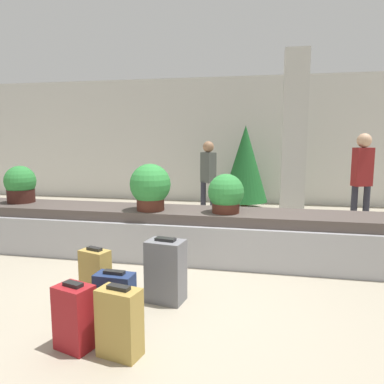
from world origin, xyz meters
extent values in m
plane|color=#9E937F|center=(0.00, 0.00, 0.00)|extent=(18.00, 18.00, 0.00)
cube|color=beige|center=(0.00, 6.18, 1.60)|extent=(18.00, 0.06, 3.20)
cube|color=#9E9EA3|center=(0.00, 1.48, 0.27)|extent=(8.44, 0.93, 0.54)
cube|color=#4C423D|center=(0.00, 1.48, 0.61)|extent=(8.10, 0.77, 0.14)
cube|color=beige|center=(1.46, 3.49, 1.60)|extent=(0.42, 0.42, 3.20)
cube|color=navy|center=(-0.28, -0.57, 0.24)|extent=(0.35, 0.20, 0.47)
cube|color=black|center=(-0.28, -0.57, 0.49)|extent=(0.19, 0.07, 0.03)
cube|color=maroon|center=(-0.44, -0.99, 0.26)|extent=(0.34, 0.29, 0.52)
cube|color=black|center=(-0.44, -0.99, 0.53)|extent=(0.17, 0.12, 0.03)
cube|color=#A3843D|center=(-0.63, -0.24, 0.29)|extent=(0.33, 0.25, 0.57)
cube|color=black|center=(-0.63, -0.24, 0.59)|extent=(0.17, 0.11, 0.03)
cube|color=slate|center=(0.03, 0.00, 0.32)|extent=(0.41, 0.32, 0.64)
cube|color=black|center=(0.03, 0.00, 0.65)|extent=(0.22, 0.12, 0.03)
cube|color=#A3843D|center=(-0.05, -1.02, 0.27)|extent=(0.36, 0.26, 0.54)
cube|color=black|center=(-0.05, -1.02, 0.55)|extent=(0.19, 0.10, 0.03)
cylinder|color=#4C2319|center=(0.48, 1.37, 0.75)|extent=(0.37, 0.37, 0.15)
sphere|color=#2D7F38|center=(0.48, 1.37, 0.96)|extent=(0.48, 0.48, 0.48)
cylinder|color=#381914|center=(-2.72, 1.53, 0.78)|extent=(0.41, 0.41, 0.20)
sphere|color=#2D7F38|center=(-2.72, 1.53, 1.01)|extent=(0.47, 0.47, 0.47)
cylinder|color=#4C2319|center=(-0.56, 1.34, 0.78)|extent=(0.38, 0.38, 0.21)
sphere|color=#2D7F38|center=(-0.56, 1.34, 1.04)|extent=(0.56, 0.56, 0.56)
cylinder|color=#282833|center=(2.52, 3.39, 0.42)|extent=(0.11, 0.11, 0.84)
cylinder|color=#282833|center=(2.72, 3.39, 0.42)|extent=(0.11, 0.11, 0.84)
cube|color=maroon|center=(2.62, 3.39, 1.17)|extent=(0.37, 0.30, 0.66)
sphere|color=tan|center=(2.62, 3.39, 1.63)|extent=(0.24, 0.24, 0.24)
cylinder|color=#282833|center=(-0.27, 3.94, 0.38)|extent=(0.11, 0.11, 0.77)
cylinder|color=#282833|center=(-0.07, 3.94, 0.38)|extent=(0.11, 0.11, 0.77)
cube|color=#474C47|center=(-0.17, 3.94, 1.07)|extent=(0.35, 0.36, 0.61)
sphere|color=#936B4C|center=(-0.17, 3.94, 1.49)|extent=(0.22, 0.22, 0.22)
cylinder|color=#4C331E|center=(0.48, 5.31, 0.09)|extent=(0.16, 0.16, 0.18)
cone|color=#195623|center=(0.48, 5.31, 1.07)|extent=(1.07, 1.07, 1.78)
camera|label=1|loc=(1.04, -3.53, 1.67)|focal=35.00mm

